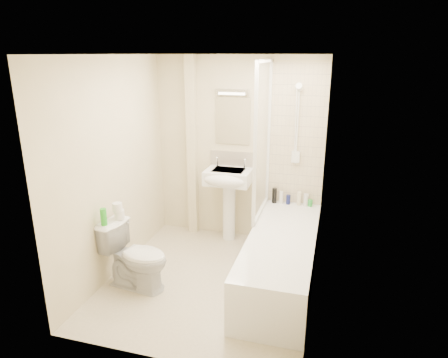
# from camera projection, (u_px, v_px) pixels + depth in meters

# --- Properties ---
(floor) EXTENTS (2.50, 2.50, 0.00)m
(floor) POSITION_uv_depth(u_px,v_px,m) (210.00, 280.00, 4.43)
(floor) COLOR beige
(floor) RESTS_ON ground
(wall_back) EXTENTS (2.20, 0.02, 2.40)m
(wall_back) POSITION_uv_depth(u_px,v_px,m) (238.00, 150.00, 5.22)
(wall_back) COLOR beige
(wall_back) RESTS_ON ground
(wall_left) EXTENTS (0.02, 2.50, 2.40)m
(wall_left) POSITION_uv_depth(u_px,v_px,m) (113.00, 169.00, 4.36)
(wall_left) COLOR beige
(wall_left) RESTS_ON ground
(wall_right) EXTENTS (0.02, 2.50, 2.40)m
(wall_right) POSITION_uv_depth(u_px,v_px,m) (319.00, 187.00, 3.78)
(wall_right) COLOR beige
(wall_right) RESTS_ON ground
(ceiling) EXTENTS (2.20, 2.50, 0.02)m
(ceiling) POSITION_uv_depth(u_px,v_px,m) (208.00, 54.00, 3.71)
(ceiling) COLOR white
(ceiling) RESTS_ON wall_back
(tile_back) EXTENTS (0.70, 0.01, 1.75)m
(tile_back) POSITION_uv_depth(u_px,v_px,m) (297.00, 136.00, 4.94)
(tile_back) COLOR beige
(tile_back) RESTS_ON wall_back
(tile_right) EXTENTS (0.01, 2.10, 1.75)m
(tile_right) POSITION_uv_depth(u_px,v_px,m) (321.00, 159.00, 3.90)
(tile_right) COLOR beige
(tile_right) RESTS_ON wall_right
(pipe_boxing) EXTENTS (0.12, 0.12, 2.40)m
(pipe_boxing) POSITION_uv_depth(u_px,v_px,m) (192.00, 148.00, 5.32)
(pipe_boxing) COLOR beige
(pipe_boxing) RESTS_ON ground
(splashback) EXTENTS (0.60, 0.02, 0.30)m
(splashback) POSITION_uv_depth(u_px,v_px,m) (232.00, 162.00, 5.28)
(splashback) COLOR beige
(splashback) RESTS_ON wall_back
(mirror) EXTENTS (0.46, 0.01, 0.60)m
(mirror) POSITION_uv_depth(u_px,v_px,m) (233.00, 121.00, 5.11)
(mirror) COLOR white
(mirror) RESTS_ON wall_back
(strip_light) EXTENTS (0.42, 0.07, 0.07)m
(strip_light) POSITION_uv_depth(u_px,v_px,m) (232.00, 92.00, 4.98)
(strip_light) COLOR silver
(strip_light) RESTS_ON wall_back
(bathtub) EXTENTS (0.70, 2.10, 0.55)m
(bathtub) POSITION_uv_depth(u_px,v_px,m) (281.00, 258.00, 4.33)
(bathtub) COLOR white
(bathtub) RESTS_ON ground
(shower_screen) EXTENTS (0.04, 0.92, 1.80)m
(shower_screen) POSITION_uv_depth(u_px,v_px,m) (263.00, 140.00, 4.62)
(shower_screen) COLOR white
(shower_screen) RESTS_ON bathtub
(shower_fixture) EXTENTS (0.10, 0.16, 0.99)m
(shower_fixture) POSITION_uv_depth(u_px,v_px,m) (297.00, 127.00, 4.87)
(shower_fixture) COLOR white
(shower_fixture) RESTS_ON wall_back
(pedestal_sink) EXTENTS (0.58, 0.52, 1.12)m
(pedestal_sink) POSITION_uv_depth(u_px,v_px,m) (228.00, 185.00, 5.15)
(pedestal_sink) COLOR white
(pedestal_sink) RESTS_ON ground
(bottle_black_a) EXTENTS (0.06, 0.06, 0.20)m
(bottle_black_a) POSITION_uv_depth(u_px,v_px,m) (274.00, 195.00, 5.17)
(bottle_black_a) COLOR black
(bottle_black_a) RESTS_ON bathtub
(bottle_white_a) EXTENTS (0.05, 0.05, 0.16)m
(bottle_white_a) POSITION_uv_depth(u_px,v_px,m) (281.00, 197.00, 5.15)
(bottle_white_a) COLOR white
(bottle_white_a) RESTS_ON bathtub
(bottle_blue) EXTENTS (0.05, 0.05, 0.12)m
(bottle_blue) POSITION_uv_depth(u_px,v_px,m) (288.00, 200.00, 5.13)
(bottle_blue) COLOR navy
(bottle_blue) RESTS_ON bathtub
(bottle_cream) EXTENTS (0.05, 0.05, 0.18)m
(bottle_cream) POSITION_uv_depth(u_px,v_px,m) (299.00, 198.00, 5.09)
(bottle_cream) COLOR beige
(bottle_cream) RESTS_ON bathtub
(bottle_white_b) EXTENTS (0.06, 0.06, 0.16)m
(bottle_white_b) POSITION_uv_depth(u_px,v_px,m) (306.00, 200.00, 5.07)
(bottle_white_b) COLOR silver
(bottle_white_b) RESTS_ON bathtub
(bottle_green) EXTENTS (0.06, 0.06, 0.08)m
(bottle_green) POSITION_uv_depth(u_px,v_px,m) (310.00, 203.00, 5.07)
(bottle_green) COLOR green
(bottle_green) RESTS_ON bathtub
(toilet) EXTENTS (0.60, 0.82, 0.72)m
(toilet) POSITION_uv_depth(u_px,v_px,m) (136.00, 256.00, 4.22)
(toilet) COLOR white
(toilet) RESTS_ON ground
(toilet_roll_lower) EXTENTS (0.11, 0.11, 0.10)m
(toilet_roll_lower) POSITION_uv_depth(u_px,v_px,m) (119.00, 214.00, 4.24)
(toilet_roll_lower) COLOR white
(toilet_roll_lower) RESTS_ON toilet
(toilet_roll_upper) EXTENTS (0.10, 0.10, 0.09)m
(toilet_roll_upper) POSITION_uv_depth(u_px,v_px,m) (117.00, 207.00, 4.18)
(toilet_roll_upper) COLOR white
(toilet_roll_upper) RESTS_ON toilet_roll_lower
(green_bottle) EXTENTS (0.06, 0.06, 0.18)m
(green_bottle) POSITION_uv_depth(u_px,v_px,m) (104.00, 217.00, 4.07)
(green_bottle) COLOR green
(green_bottle) RESTS_ON toilet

